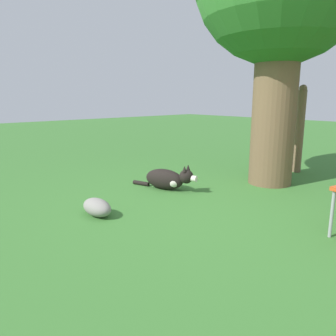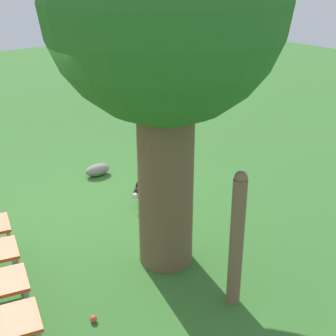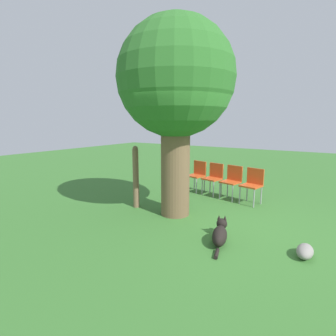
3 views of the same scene
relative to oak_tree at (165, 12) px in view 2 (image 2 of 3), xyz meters
name	(u,v)px [view 2 (image 2 of 3)]	position (x,y,z in m)	size (l,w,h in m)	color
ground_plane	(116,223)	(0.05, -1.06, -2.77)	(30.00, 30.00, 0.00)	#38702D
oak_tree	(165,12)	(0.00, 0.00, 0.00)	(2.39, 2.39, 4.06)	brown
dog	(153,190)	(-0.76, -1.35, -2.62)	(1.00, 0.41, 0.38)	black
fence_post	(237,240)	(-0.09, 1.03, -2.03)	(0.14, 0.14, 1.46)	brown
red_chair_3	(3,317)	(2.03, 0.49, -2.25)	(0.51, 0.52, 0.87)	#D14C1E
tennis_ball	(93,319)	(1.20, 0.44, -2.73)	(0.07, 0.07, 0.07)	#E54C33
garden_rock	(98,170)	(-0.54, -2.60, -2.67)	(0.42, 0.23, 0.19)	gray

